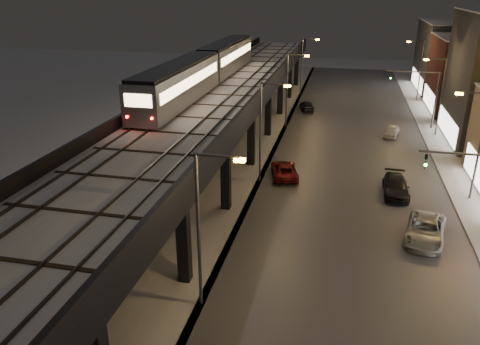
{
  "coord_description": "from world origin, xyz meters",
  "views": [
    {
      "loc": [
        6.11,
        -7.46,
        16.59
      ],
      "look_at": [
        -0.19,
        20.6,
        5.0
      ],
      "focal_mm": 35.0,
      "sensor_mm": 36.0,
      "label": 1
    }
  ],
  "objects_px": {
    "car_far_white": "(307,106)",
    "car_onc_white": "(396,187)",
    "car_mid_silver": "(284,170)",
    "subway_train": "(206,67)",
    "car_onc_dark": "(425,231)",
    "car_onc_red": "(392,132)"
  },
  "relations": [
    {
      "from": "subway_train",
      "to": "car_onc_dark",
      "type": "xyz_separation_m",
      "value": [
        20.89,
        -17.93,
        -7.6
      ]
    },
    {
      "from": "car_far_white",
      "to": "car_onc_white",
      "type": "distance_m",
      "value": 28.84
    },
    {
      "from": "car_mid_silver",
      "to": "car_onc_white",
      "type": "relative_size",
      "value": 0.97
    },
    {
      "from": "car_mid_silver",
      "to": "car_onc_white",
      "type": "bearing_deg",
      "value": 156.31
    },
    {
      "from": "car_onc_dark",
      "to": "car_onc_red",
      "type": "xyz_separation_m",
      "value": [
        -0.47,
        24.4,
        -0.11
      ]
    },
    {
      "from": "car_far_white",
      "to": "car_mid_silver",
      "type": "bearing_deg",
      "value": 75.23
    },
    {
      "from": "car_onc_dark",
      "to": "car_onc_red",
      "type": "relative_size",
      "value": 1.44
    },
    {
      "from": "subway_train",
      "to": "car_far_white",
      "type": "bearing_deg",
      "value": 59.82
    },
    {
      "from": "car_far_white",
      "to": "car_onc_white",
      "type": "relative_size",
      "value": 0.79
    },
    {
      "from": "car_far_white",
      "to": "car_onc_red",
      "type": "bearing_deg",
      "value": 121.47
    },
    {
      "from": "car_mid_silver",
      "to": "car_far_white",
      "type": "height_order",
      "value": "car_far_white"
    },
    {
      "from": "car_far_white",
      "to": "car_onc_dark",
      "type": "distance_m",
      "value": 36.33
    },
    {
      "from": "car_onc_white",
      "to": "car_onc_red",
      "type": "xyz_separation_m",
      "value": [
        0.88,
        16.95,
        -0.09
      ]
    },
    {
      "from": "car_far_white",
      "to": "car_onc_white",
      "type": "height_order",
      "value": "car_onc_white"
    },
    {
      "from": "car_onc_red",
      "to": "car_far_white",
      "type": "bearing_deg",
      "value": 149.47
    },
    {
      "from": "subway_train",
      "to": "car_mid_silver",
      "type": "height_order",
      "value": "subway_train"
    },
    {
      "from": "car_far_white",
      "to": "car_onc_dark",
      "type": "bearing_deg",
      "value": 92.81
    },
    {
      "from": "car_far_white",
      "to": "car_onc_red",
      "type": "xyz_separation_m",
      "value": [
        10.75,
        -10.15,
        -0.04
      ]
    },
    {
      "from": "car_onc_dark",
      "to": "car_onc_white",
      "type": "bearing_deg",
      "value": 112.59
    },
    {
      "from": "car_far_white",
      "to": "car_onc_dark",
      "type": "relative_size",
      "value": 0.74
    },
    {
      "from": "car_mid_silver",
      "to": "car_far_white",
      "type": "relative_size",
      "value": 1.22
    },
    {
      "from": "subway_train",
      "to": "car_onc_dark",
      "type": "distance_m",
      "value": 28.56
    }
  ]
}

